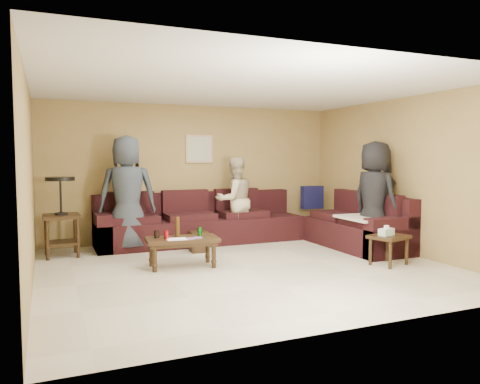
{
  "coord_description": "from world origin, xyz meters",
  "views": [
    {
      "loc": [
        -2.57,
        -5.91,
        1.55
      ],
      "look_at": [
        0.25,
        0.85,
        1.0
      ],
      "focal_mm": 35.0,
      "sensor_mm": 36.0,
      "label": 1
    }
  ],
  "objects_px": {
    "side_table_right": "(388,239)",
    "person_right": "(375,197)",
    "end_table_left": "(61,215)",
    "waste_bin": "(199,242)",
    "person_left": "(127,193)",
    "person_middle": "(235,200)",
    "coffee_table": "(182,242)",
    "sectional_sofa": "(255,227)"
  },
  "relations": [
    {
      "from": "side_table_right",
      "to": "waste_bin",
      "type": "distance_m",
      "value": 2.97
    },
    {
      "from": "sectional_sofa",
      "to": "side_table_right",
      "type": "height_order",
      "value": "sectional_sofa"
    },
    {
      "from": "person_left",
      "to": "sectional_sofa",
      "type": "bearing_deg",
      "value": 178.58
    },
    {
      "from": "coffee_table",
      "to": "waste_bin",
      "type": "relative_size",
      "value": 3.13
    },
    {
      "from": "coffee_table",
      "to": "person_left",
      "type": "relative_size",
      "value": 0.55
    },
    {
      "from": "person_left",
      "to": "person_middle",
      "type": "height_order",
      "value": "person_left"
    },
    {
      "from": "sectional_sofa",
      "to": "end_table_left",
      "type": "bearing_deg",
      "value": 174.74
    },
    {
      "from": "person_middle",
      "to": "person_right",
      "type": "height_order",
      "value": "person_right"
    },
    {
      "from": "coffee_table",
      "to": "side_table_right",
      "type": "relative_size",
      "value": 1.68
    },
    {
      "from": "waste_bin",
      "to": "person_middle",
      "type": "relative_size",
      "value": 0.22
    },
    {
      "from": "coffee_table",
      "to": "person_left",
      "type": "bearing_deg",
      "value": 109.63
    },
    {
      "from": "end_table_left",
      "to": "person_right",
      "type": "bearing_deg",
      "value": -19.47
    },
    {
      "from": "end_table_left",
      "to": "waste_bin",
      "type": "bearing_deg",
      "value": -13.06
    },
    {
      "from": "waste_bin",
      "to": "person_left",
      "type": "height_order",
      "value": "person_left"
    },
    {
      "from": "side_table_right",
      "to": "person_right",
      "type": "height_order",
      "value": "person_right"
    },
    {
      "from": "end_table_left",
      "to": "person_middle",
      "type": "xyz_separation_m",
      "value": [
        2.93,
        0.06,
        0.13
      ]
    },
    {
      "from": "coffee_table",
      "to": "person_right",
      "type": "xyz_separation_m",
      "value": [
        3.14,
        -0.25,
        0.54
      ]
    },
    {
      "from": "person_left",
      "to": "side_table_right",
      "type": "bearing_deg",
      "value": 150.46
    },
    {
      "from": "person_left",
      "to": "person_middle",
      "type": "relative_size",
      "value": 1.23
    },
    {
      "from": "end_table_left",
      "to": "waste_bin",
      "type": "height_order",
      "value": "end_table_left"
    },
    {
      "from": "waste_bin",
      "to": "person_right",
      "type": "distance_m",
      "value": 2.94
    },
    {
      "from": "waste_bin",
      "to": "person_right",
      "type": "bearing_deg",
      "value": -24.27
    },
    {
      "from": "coffee_table",
      "to": "person_right",
      "type": "height_order",
      "value": "person_right"
    },
    {
      "from": "person_right",
      "to": "waste_bin",
      "type": "bearing_deg",
      "value": 57.33
    },
    {
      "from": "sectional_sofa",
      "to": "waste_bin",
      "type": "bearing_deg",
      "value": -170.19
    },
    {
      "from": "side_table_right",
      "to": "waste_bin",
      "type": "xyz_separation_m",
      "value": [
        -2.23,
        1.94,
        -0.21
      ]
    },
    {
      "from": "end_table_left",
      "to": "person_right",
      "type": "xyz_separation_m",
      "value": [
        4.67,
        -1.65,
        0.25
      ]
    },
    {
      "from": "coffee_table",
      "to": "person_right",
      "type": "relative_size",
      "value": 0.58
    },
    {
      "from": "sectional_sofa",
      "to": "person_right",
      "type": "xyz_separation_m",
      "value": [
        1.5,
        -1.36,
        0.57
      ]
    },
    {
      "from": "person_left",
      "to": "person_right",
      "type": "height_order",
      "value": "person_left"
    },
    {
      "from": "coffee_table",
      "to": "side_table_right",
      "type": "height_order",
      "value": "coffee_table"
    },
    {
      "from": "side_table_right",
      "to": "person_left",
      "type": "height_order",
      "value": "person_left"
    },
    {
      "from": "end_table_left",
      "to": "person_left",
      "type": "height_order",
      "value": "person_left"
    },
    {
      "from": "side_table_right",
      "to": "person_left",
      "type": "relative_size",
      "value": 0.33
    },
    {
      "from": "side_table_right",
      "to": "sectional_sofa",
      "type": "bearing_deg",
      "value": 117.91
    },
    {
      "from": "sectional_sofa",
      "to": "coffee_table",
      "type": "bearing_deg",
      "value": -145.84
    },
    {
      "from": "person_middle",
      "to": "person_right",
      "type": "xyz_separation_m",
      "value": [
        1.74,
        -1.71,
        0.12
      ]
    },
    {
      "from": "sectional_sofa",
      "to": "side_table_right",
      "type": "distance_m",
      "value": 2.42
    },
    {
      "from": "coffee_table",
      "to": "sectional_sofa",
      "type": "bearing_deg",
      "value": 34.16
    },
    {
      "from": "side_table_right",
      "to": "waste_bin",
      "type": "relative_size",
      "value": 1.87
    },
    {
      "from": "person_right",
      "to": "end_table_left",
      "type": "bearing_deg",
      "value": 62.13
    },
    {
      "from": "person_middle",
      "to": "person_left",
      "type": "bearing_deg",
      "value": -8.0
    }
  ]
}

